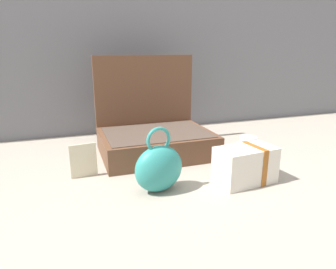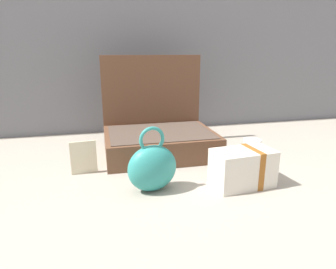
% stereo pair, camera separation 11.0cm
% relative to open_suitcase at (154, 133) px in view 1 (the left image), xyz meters
% --- Properties ---
extents(ground_plane, '(6.00, 6.00, 0.00)m').
position_rel_open_suitcase_xyz_m(ground_plane, '(-0.00, -0.17, -0.09)').
color(ground_plane, '#9E9384').
extents(open_suitcase, '(0.46, 0.36, 0.41)m').
position_rel_open_suitcase_xyz_m(open_suitcase, '(0.00, 0.00, 0.00)').
color(open_suitcase, brown).
rests_on(open_suitcase, ground_plane).
extents(teal_pouch_handbag, '(0.17, 0.12, 0.21)m').
position_rel_open_suitcase_xyz_m(teal_pouch_handbag, '(-0.09, -0.37, -0.01)').
color(teal_pouch_handbag, teal).
rests_on(teal_pouch_handbag, ground_plane).
extents(cream_toiletry_bag, '(0.21, 0.13, 0.13)m').
position_rel_open_suitcase_xyz_m(cream_toiletry_bag, '(0.20, -0.40, -0.02)').
color(cream_toiletry_bag, silver).
rests_on(cream_toiletry_bag, ground_plane).
extents(coffee_mug, '(0.11, 0.07, 0.10)m').
position_rel_open_suitcase_xyz_m(coffee_mug, '(0.33, -0.22, -0.04)').
color(coffee_mug, white).
rests_on(coffee_mug, ground_plane).
extents(info_card_left, '(0.09, 0.02, 0.12)m').
position_rel_open_suitcase_xyz_m(info_card_left, '(-0.31, -0.17, -0.02)').
color(info_card_left, beige).
rests_on(info_card_left, ground_plane).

